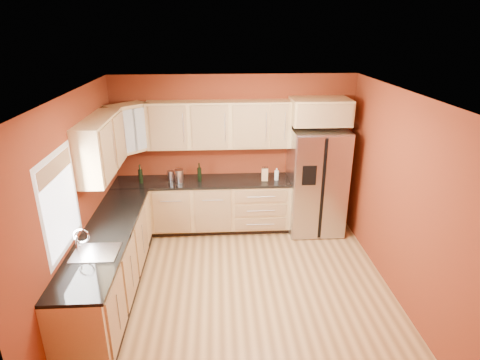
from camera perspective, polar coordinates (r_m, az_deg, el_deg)
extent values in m
plane|color=olive|center=(5.62, 0.23, -15.11)|extent=(4.00, 4.00, 0.00)
plane|color=silver|center=(4.58, 0.28, 12.05)|extent=(4.00, 4.00, 0.00)
cube|color=maroon|center=(6.83, -0.81, 3.95)|extent=(4.00, 0.04, 2.60)
cube|color=maroon|center=(3.25, 2.58, -17.56)|extent=(4.00, 0.04, 2.60)
cube|color=maroon|center=(5.24, -22.18, -3.26)|extent=(0.04, 4.00, 2.60)
cube|color=maroon|center=(5.46, 21.73, -2.22)|extent=(0.04, 4.00, 2.60)
cube|color=tan|center=(6.86, -5.26, -3.77)|extent=(2.90, 0.60, 0.88)
cube|color=tan|center=(5.55, -17.94, -11.36)|extent=(0.60, 2.80, 0.88)
cube|color=black|center=(6.67, -5.39, -0.22)|extent=(2.90, 0.62, 0.04)
cube|color=black|center=(5.32, -18.40, -7.17)|extent=(0.62, 2.80, 0.04)
cube|color=tan|center=(6.53, -2.98, 7.88)|extent=(2.30, 0.33, 0.75)
cube|color=tan|center=(5.67, -19.15, 4.64)|extent=(0.33, 1.35, 0.75)
cube|color=tan|center=(6.51, -15.65, 7.10)|extent=(0.67, 0.67, 0.75)
cube|color=tan|center=(6.55, 11.32, 9.57)|extent=(0.92, 0.60, 0.40)
cube|color=silver|center=(6.81, 10.78, -0.15)|extent=(0.90, 0.75, 1.78)
cube|color=white|center=(4.71, -24.17, -2.99)|extent=(0.03, 0.90, 1.00)
cylinder|color=silver|center=(6.60, -8.61, 0.58)|extent=(0.15, 0.15, 0.22)
cylinder|color=silver|center=(6.69, -9.78, 0.59)|extent=(0.11, 0.11, 0.17)
cube|color=tan|center=(6.61, 3.55, 0.77)|extent=(0.11, 0.11, 0.21)
cylinder|color=white|center=(6.65, 5.21, 0.84)|extent=(0.08, 0.08, 0.21)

